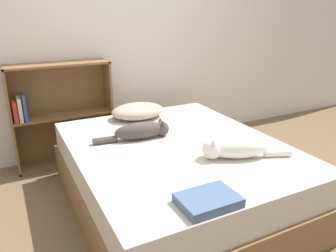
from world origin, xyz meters
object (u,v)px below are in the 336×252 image
bed (176,175)px  pillow (138,111)px  cat_light (233,149)px  cat_dark (143,131)px  bookshelf (59,113)px

bed → pillow: (-0.02, 0.71, 0.32)m
cat_light → cat_dark: bearing=-33.0°
bookshelf → cat_dark: bearing=-64.3°
pillow → bookshelf: (-0.62, 0.48, -0.07)m
cat_dark → cat_light: bearing=-49.7°
bookshelf → bed: bearing=-61.7°
cat_light → bookshelf: size_ratio=0.59×
bookshelf → cat_light: bearing=-61.0°
bed → cat_dark: size_ratio=3.08×
pillow → cat_dark: size_ratio=0.82×
bed → cat_light: size_ratio=3.18×
bed → bookshelf: 1.38m
bed → cat_light: bearing=-58.8°
pillow → cat_light: cat_light is taller
bed → pillow: 0.78m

